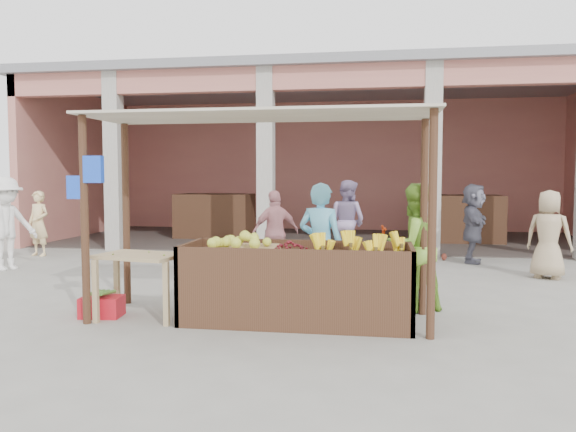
% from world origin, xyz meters
% --- Properties ---
extents(ground, '(60.00, 60.00, 0.00)m').
position_xyz_m(ground, '(0.00, 0.00, 0.00)').
color(ground, gray).
rests_on(ground, ground).
extents(market_building, '(14.40, 6.40, 4.20)m').
position_xyz_m(market_building, '(0.05, 8.93, 2.70)').
color(market_building, tan).
rests_on(market_building, ground).
extents(fruit_stall, '(2.60, 0.95, 0.80)m').
position_xyz_m(fruit_stall, '(0.50, 0.00, 0.40)').
color(fruit_stall, '#452B1B').
rests_on(fruit_stall, ground).
extents(stall_awning, '(4.09, 1.35, 2.39)m').
position_xyz_m(stall_awning, '(-0.01, 0.06, 1.98)').
color(stall_awning, '#452B1B').
rests_on(stall_awning, ground).
extents(banana_heap, '(0.98, 0.53, 0.18)m').
position_xyz_m(banana_heap, '(1.22, -0.06, 0.89)').
color(banana_heap, yellow).
rests_on(banana_heap, fruit_stall).
extents(melon_tray, '(0.78, 0.67, 0.21)m').
position_xyz_m(melon_tray, '(-0.14, 0.03, 0.90)').
color(melon_tray, '#A07E52').
rests_on(melon_tray, fruit_stall).
extents(berry_heap, '(0.48, 0.39, 0.15)m').
position_xyz_m(berry_heap, '(0.40, 0.03, 0.88)').
color(berry_heap, maroon).
rests_on(berry_heap, fruit_stall).
extents(side_table, '(1.05, 0.80, 0.77)m').
position_xyz_m(side_table, '(-1.34, -0.14, 0.63)').
color(side_table, tan).
rests_on(side_table, ground).
extents(papaya_pile, '(0.78, 0.45, 0.22)m').
position_xyz_m(papaya_pile, '(-1.34, -0.14, 0.88)').
color(papaya_pile, '#548F2F').
rests_on(papaya_pile, side_table).
extents(red_crate, '(0.50, 0.38, 0.24)m').
position_xyz_m(red_crate, '(-1.84, -0.13, 0.12)').
color(red_crate, red).
rests_on(red_crate, ground).
extents(plantain_bundle, '(0.36, 0.25, 0.07)m').
position_xyz_m(plantain_bundle, '(-1.84, -0.13, 0.28)').
color(plantain_bundle, '#4F8B32').
rests_on(plantain_bundle, red_crate).
extents(produce_sacks, '(0.92, 0.69, 0.56)m').
position_xyz_m(produce_sacks, '(2.47, 5.23, 0.28)').
color(produce_sacks, maroon).
rests_on(produce_sacks, ground).
extents(vendor_blue, '(0.73, 0.61, 1.70)m').
position_xyz_m(vendor_blue, '(0.69, 0.75, 0.85)').
color(vendor_blue, '#62BFE2').
rests_on(vendor_blue, ground).
extents(vendor_green, '(0.93, 0.79, 1.67)m').
position_xyz_m(vendor_green, '(1.85, 0.79, 0.84)').
color(vendor_green, '#79B033').
rests_on(vendor_green, ground).
extents(motorcycle, '(0.79, 1.92, 0.98)m').
position_xyz_m(motorcycle, '(1.01, 2.04, 0.49)').
color(motorcycle, '#992506').
rests_on(motorcycle, ground).
extents(shopper_a, '(1.07, 1.29, 1.79)m').
position_xyz_m(shopper_a, '(-5.17, 2.78, 0.90)').
color(shopper_a, white).
rests_on(shopper_a, ground).
extents(shopper_b, '(1.02, 0.89, 1.53)m').
position_xyz_m(shopper_b, '(-0.33, 3.12, 0.77)').
color(shopper_b, tan).
rests_on(shopper_b, ground).
extents(shopper_c, '(0.92, 0.81, 1.61)m').
position_xyz_m(shopper_c, '(4.17, 3.40, 0.81)').
color(shopper_c, tan).
rests_on(shopper_c, ground).
extents(shopper_d, '(0.88, 1.58, 1.62)m').
position_xyz_m(shopper_d, '(3.24, 4.97, 0.81)').
color(shopper_d, '#51505F').
rests_on(shopper_d, ground).
extents(shopper_e, '(0.61, 0.51, 1.43)m').
position_xyz_m(shopper_e, '(-5.65, 4.49, 0.71)').
color(shopper_e, '#F6D18E').
rests_on(shopper_e, ground).
extents(shopper_f, '(0.98, 0.88, 1.75)m').
position_xyz_m(shopper_f, '(0.81, 4.71, 0.88)').
color(shopper_f, '#8D78A1').
rests_on(shopper_f, ground).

